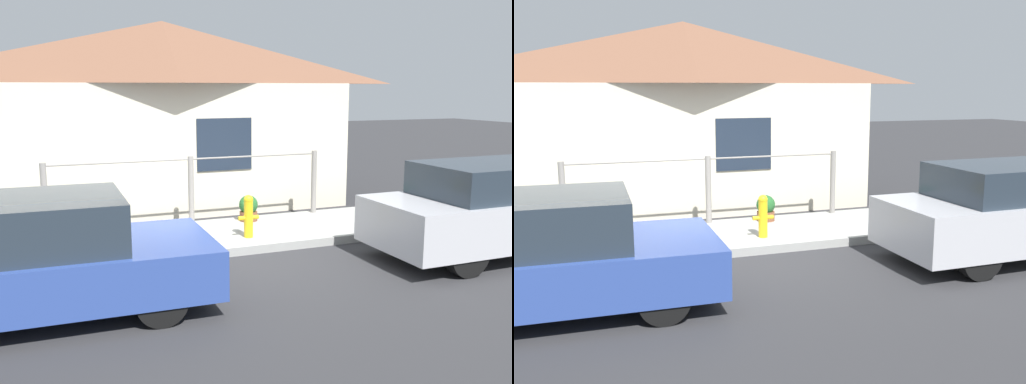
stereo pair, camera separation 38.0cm
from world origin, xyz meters
TOP-DOWN VIEW (x-y plane):
  - ground_plane at (0.00, 0.00)m, footprint 60.00×60.00m
  - sidewalk at (0.00, 0.96)m, footprint 24.00×1.92m
  - house at (0.00, 3.64)m, footprint 7.67×2.23m
  - fence at (0.00, 1.77)m, footprint 4.90×0.10m
  - car_left at (-2.59, -1.30)m, footprint 3.82×1.81m
  - car_right at (4.01, -1.30)m, footprint 4.30×1.65m
  - fire_hydrant at (0.59, 0.51)m, footprint 0.34×0.15m
  - potted_plant_near_hydrant at (1.00, 1.58)m, footprint 0.34×0.34m

SIDE VIEW (x-z plane):
  - ground_plane at x=0.00m, z-range 0.00..0.00m
  - sidewalk at x=0.00m, z-range 0.00..0.13m
  - potted_plant_near_hydrant at x=1.00m, z-range 0.13..0.60m
  - fire_hydrant at x=0.59m, z-range 0.15..0.83m
  - car_left at x=-2.59m, z-range -0.01..1.32m
  - car_right at x=4.01m, z-range 0.01..1.41m
  - fence at x=0.00m, z-range 0.19..1.38m
  - house at x=0.00m, z-range 1.09..4.87m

